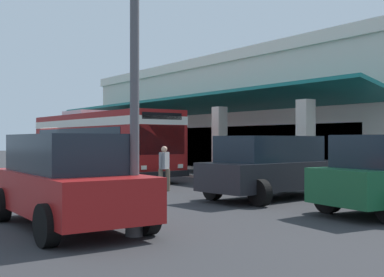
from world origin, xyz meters
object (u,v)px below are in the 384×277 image
Objects in this scene: parked_suv_red at (68,179)px; transit_bus at (100,140)px; potted_palm at (102,158)px; lot_light_pole at (135,36)px; parked_suv_charcoal at (271,166)px; pedestrian at (164,166)px.

transit_bus is at bearing 152.01° from parked_suv_red.
potted_palm is at bearing 152.86° from parked_suv_red.
lot_light_pole is at bearing -24.17° from potted_palm.
parked_suv_charcoal is 0.68× the size of lot_light_pole.
pedestrian is 0.70× the size of potted_palm.
transit_bus is 2.29× the size of parked_suv_charcoal.
lot_light_pole reaches higher than parked_suv_red.
pedestrian is at bearing -8.07° from transit_bus.
parked_suv_charcoal is at bearing 20.54° from pedestrian.
potted_palm is at bearing 161.42° from pedestrian.
pedestrian is (-5.03, 5.63, -0.11)m from parked_suv_red.
parked_suv_charcoal is 21.65m from potted_palm.
parked_suv_charcoal and parked_suv_red have the same top height.
parked_suv_red is 7.55m from pedestrian.
potted_palm is (-21.21, 4.34, -0.46)m from parked_suv_charcoal.
potted_palm is at bearing 168.42° from parked_suv_charcoal.
lot_light_pole is at bearing -22.88° from transit_bus.
transit_bus is 1.57× the size of lot_light_pole.
lot_light_pole is at bearing -66.92° from parked_suv_charcoal.
lot_light_pole is at bearing -36.57° from pedestrian.
transit_bus is at bearing 157.12° from lot_light_pole.
parked_suv_charcoal is at bearing 98.88° from parked_suv_red.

